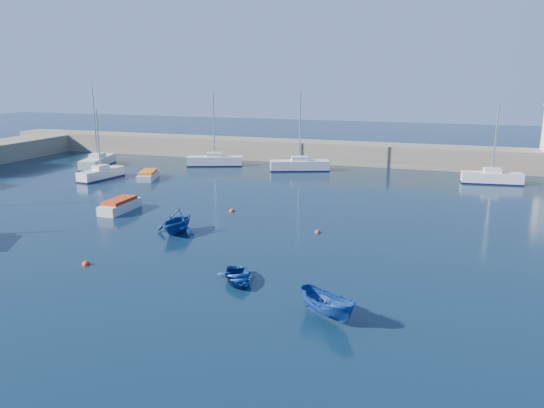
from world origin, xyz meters
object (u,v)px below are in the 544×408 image
(motorboat_1, at_px, (120,205))
(motorboat_2, at_px, (148,175))
(sailboat_3, at_px, (101,174))
(sailboat_6, at_px, (300,165))
(sailboat_4, at_px, (98,161))
(dinghy_center, at_px, (238,277))
(sailboat_5, at_px, (215,161))
(dinghy_left, at_px, (177,221))
(sailboat_7, at_px, (492,177))
(dinghy_right, at_px, (327,306))

(motorboat_1, height_order, motorboat_2, motorboat_1)
(sailboat_3, bearing_deg, motorboat_2, 28.00)
(sailboat_6, relative_size, motorboat_1, 2.10)
(sailboat_4, distance_m, dinghy_center, 42.63)
(dinghy_center, bearing_deg, sailboat_5, 87.76)
(sailboat_3, xyz_separation_m, motorboat_2, (4.83, 1.70, -0.17))
(dinghy_left, bearing_deg, sailboat_5, 114.37)
(sailboat_3, xyz_separation_m, motorboat_1, (10.11, -11.39, -0.11))
(dinghy_center, relative_size, dinghy_left, 0.86)
(sailboat_4, height_order, dinghy_center, sailboat_4)
(sailboat_6, xyz_separation_m, dinghy_center, (6.22, -34.73, -0.36))
(sailboat_5, distance_m, sailboat_6, 11.00)
(sailboat_6, bearing_deg, dinghy_left, 155.21)
(motorboat_1, bearing_deg, dinghy_left, -29.46)
(sailboat_3, relative_size, dinghy_left, 2.13)
(sailboat_4, height_order, sailboat_7, sailboat_4)
(sailboat_5, height_order, sailboat_6, sailboat_6)
(motorboat_1, height_order, dinghy_left, dinghy_left)
(motorboat_2, bearing_deg, dinghy_right, -65.13)
(sailboat_4, distance_m, motorboat_1, 23.85)
(sailboat_5, bearing_deg, dinghy_right, -169.57)
(sailboat_5, relative_size, sailboat_6, 0.98)
(sailboat_3, relative_size, sailboat_5, 0.84)
(motorboat_1, bearing_deg, sailboat_3, 130.70)
(sailboat_5, xyz_separation_m, dinghy_right, (22.86, -37.53, -0.01))
(sailboat_6, bearing_deg, dinghy_right, 175.68)
(sailboat_4, relative_size, sailboat_6, 1.05)
(sailboat_7, height_order, motorboat_1, sailboat_7)
(sailboat_3, bearing_deg, motorboat_1, -39.83)
(dinghy_left, bearing_deg, sailboat_6, 92.18)
(sailboat_6, bearing_deg, sailboat_5, 68.30)
(sailboat_4, relative_size, motorboat_2, 2.04)
(sailboat_3, distance_m, sailboat_4, 8.63)
(sailboat_3, height_order, dinghy_right, sailboat_3)
(sailboat_6, distance_m, dinghy_center, 35.28)
(sailboat_3, height_order, motorboat_2, sailboat_3)
(sailboat_4, relative_size, sailboat_7, 1.19)
(motorboat_1, bearing_deg, sailboat_4, 129.60)
(sailboat_4, bearing_deg, sailboat_7, -10.74)
(sailboat_5, distance_m, dinghy_right, 43.94)
(dinghy_center, xyz_separation_m, dinghy_right, (5.63, -2.83, 0.33))
(sailboat_3, height_order, motorboat_1, sailboat_3)
(dinghy_right, bearing_deg, sailboat_6, 49.64)
(motorboat_2, relative_size, dinghy_right, 1.41)
(dinghy_center, distance_m, dinghy_left, 10.53)
(dinghy_right, bearing_deg, sailboat_7, 17.80)
(sailboat_7, bearing_deg, motorboat_1, 120.22)
(dinghy_center, distance_m, dinghy_right, 6.31)
(dinghy_left, bearing_deg, motorboat_2, 131.94)
(sailboat_5, bearing_deg, sailboat_7, -112.69)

